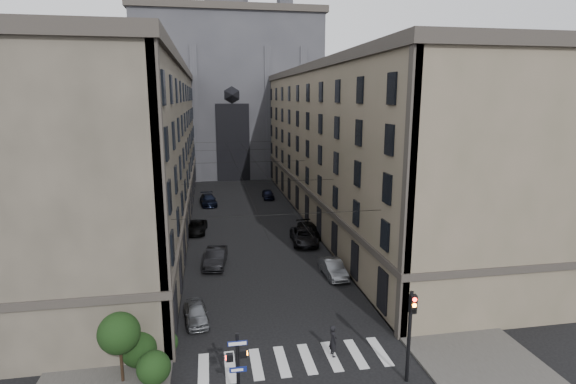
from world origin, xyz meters
TOP-DOWN VIEW (x-y plane):
  - sidewalk_left at (-10.50, 36.00)m, footprint 7.00×80.00m
  - sidewalk_right at (10.50, 36.00)m, footprint 7.00×80.00m
  - zebra_crossing at (0.00, 5.00)m, footprint 11.00×3.20m
  - building_left at (-13.44, 36.00)m, footprint 13.60×60.60m
  - building_right at (13.44, 36.00)m, footprint 13.60×60.60m
  - gothic_tower at (0.00, 74.96)m, footprint 35.00×23.00m
  - pedestrian_signal_left at (-3.51, 1.50)m, footprint 1.02×0.38m
  - traffic_light_right at (5.60, 1.92)m, footprint 0.34×0.50m
  - shrub_cluster at (-8.72, 5.01)m, footprint 3.90×4.40m
  - tram_wires at (0.00, 35.63)m, footprint 14.00×60.00m
  - car_left_near at (-5.75, 10.70)m, footprint 1.96×3.96m
  - car_left_midnear at (-4.20, 21.01)m, footprint 2.34×5.09m
  - car_left_midfar at (-6.20, 31.72)m, footprint 2.64×5.01m
  - car_left_far at (-4.75, 45.14)m, footprint 2.61×5.36m
  - car_right_near at (5.64, 16.79)m, footprint 1.69×4.41m
  - car_right_midnear at (5.08, 25.94)m, footprint 2.91×5.69m
  - car_right_midfar at (6.20, 28.33)m, footprint 2.44×4.92m
  - car_right_far at (4.20, 47.81)m, footprint 1.65×4.00m
  - pedestrian at (2.32, 5.06)m, footprint 0.55×0.76m

SIDE VIEW (x-z plane):
  - zebra_crossing at x=0.00m, z-range 0.00..0.01m
  - sidewalk_left at x=-10.50m, z-range 0.00..0.15m
  - sidewalk_right at x=10.50m, z-range 0.00..0.15m
  - car_left_near at x=-5.75m, z-range 0.00..1.30m
  - car_left_midfar at x=-6.20m, z-range 0.00..1.34m
  - car_right_far at x=4.20m, z-range 0.00..1.36m
  - car_right_midfar at x=6.20m, z-range 0.00..1.37m
  - car_right_near at x=5.64m, z-range 0.00..1.43m
  - car_left_far at x=-4.75m, z-range 0.00..1.50m
  - car_right_midnear at x=5.08m, z-range 0.00..1.54m
  - car_left_midnear at x=-4.20m, z-range 0.00..1.62m
  - pedestrian at x=2.32m, z-range 0.00..1.95m
  - shrub_cluster at x=-8.72m, z-range -0.15..3.75m
  - pedestrian_signal_left at x=-3.51m, z-range 0.32..4.32m
  - traffic_light_right at x=5.60m, z-range 0.69..5.89m
  - tram_wires at x=0.00m, z-range 7.03..7.46m
  - building_left at x=-13.44m, z-range -0.08..18.77m
  - building_right at x=13.44m, z-range -0.08..18.77m
  - gothic_tower at x=0.00m, z-range -11.20..46.80m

